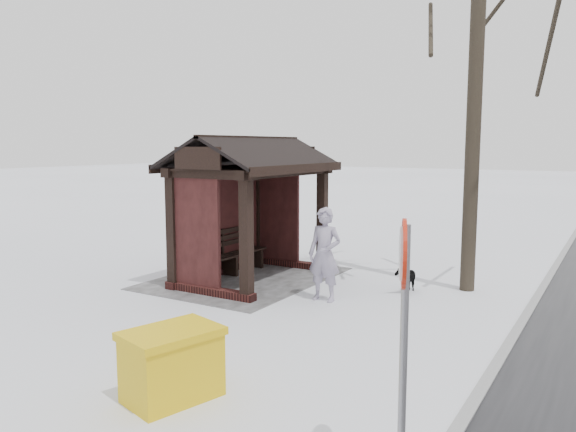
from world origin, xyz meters
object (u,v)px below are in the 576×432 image
at_px(bus_shelter, 246,180).
at_px(road_sign, 403,295).
at_px(dog, 406,278).
at_px(pedestrian, 325,254).
at_px(grit_bin, 172,364).

relative_size(bus_shelter, road_sign, 1.56).
bearing_deg(dog, road_sign, -75.37).
distance_m(bus_shelter, pedestrian, 2.68).
relative_size(pedestrian, road_sign, 0.76).
height_order(bus_shelter, grit_bin, bus_shelter).
distance_m(bus_shelter, road_sign, 7.70).
bearing_deg(dog, pedestrian, -132.69).
xyz_separation_m(grit_bin, road_sign, (0.19, 2.78, 1.25)).
relative_size(pedestrian, grit_bin, 1.43).
bearing_deg(road_sign, grit_bin, -115.44).
distance_m(dog, road_sign, 6.63).
bearing_deg(bus_shelter, grit_bin, 26.92).
relative_size(pedestrian, dog, 2.69).
bearing_deg(bus_shelter, dog, 101.97).
bearing_deg(grit_bin, bus_shelter, -137.46).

